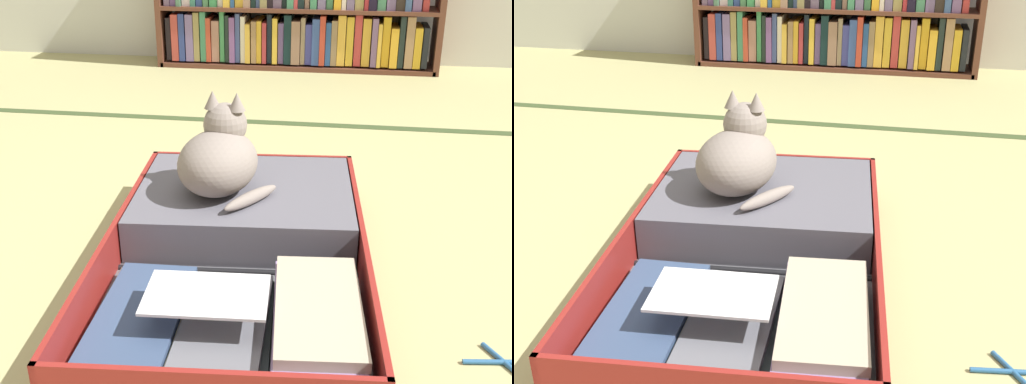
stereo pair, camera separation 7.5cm
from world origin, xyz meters
TOP-DOWN VIEW (x-y plane):
  - ground_plane at (0.00, 0.00)m, footprint 10.00×10.00m
  - tatami_border at (0.00, 1.29)m, footprint 4.80×0.05m
  - open_suitcase at (0.04, 0.21)m, footprint 0.66×1.01m
  - black_cat at (-0.04, 0.34)m, footprint 0.28×0.28m

SIDE VIEW (x-z plane):
  - ground_plane at x=0.00m, z-range 0.00..0.00m
  - tatami_border at x=0.00m, z-range 0.00..0.00m
  - open_suitcase at x=0.04m, z-range -0.01..0.12m
  - black_cat at x=-0.04m, z-range 0.09..0.34m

